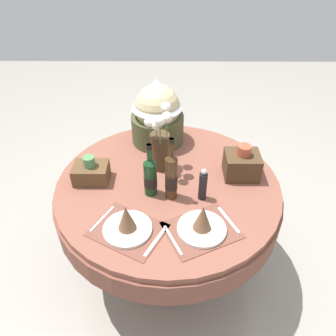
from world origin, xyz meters
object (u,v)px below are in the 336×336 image
object	(u,v)px
dining_table	(168,198)
woven_basket_side_left	(91,172)
place_setting_right	(202,224)
wine_bottle_left	(150,176)
woven_basket_side_right	(242,164)
wine_bottle_centre	(171,176)
gift_tub_back_centre	(157,110)
pepper_mill	(203,185)
flower_vase	(160,143)
place_setting_left	(127,224)

from	to	relation	value
dining_table	woven_basket_side_left	size ratio (longest dim) A/B	6.65
place_setting_right	wine_bottle_left	distance (m)	0.38
woven_basket_side_right	dining_table	bearing A→B (deg)	-170.21
dining_table	wine_bottle_centre	world-z (taller)	wine_bottle_centre
wine_bottle_left	wine_bottle_centre	size ratio (longest dim) A/B	0.86
dining_table	gift_tub_back_centre	xyz separation A→B (m)	(-0.07, 0.45, 0.35)
pepper_mill	place_setting_right	bearing A→B (deg)	-94.56
pepper_mill	dining_table	bearing A→B (deg)	145.32
place_setting_right	flower_vase	world-z (taller)	flower_vase
wine_bottle_left	woven_basket_side_right	world-z (taller)	wine_bottle_left
flower_vase	wine_bottle_centre	distance (m)	0.27
wine_bottle_left	flower_vase	bearing A→B (deg)	78.16
dining_table	place_setting_left	bearing A→B (deg)	-118.13
gift_tub_back_centre	flower_vase	bearing A→B (deg)	-85.09
dining_table	wine_bottle_centre	distance (m)	0.29
wine_bottle_left	pepper_mill	world-z (taller)	wine_bottle_left
place_setting_left	gift_tub_back_centre	size ratio (longest dim) A/B	0.97
wine_bottle_centre	pepper_mill	xyz separation A→B (m)	(0.17, -0.01, -0.05)
place_setting_right	flower_vase	bearing A→B (deg)	113.09
place_setting_right	pepper_mill	xyz separation A→B (m)	(0.02, 0.23, 0.04)
place_setting_right	gift_tub_back_centre	distance (m)	0.86
dining_table	woven_basket_side_left	world-z (taller)	woven_basket_side_left
place_setting_right	pepper_mill	bearing A→B (deg)	85.44
dining_table	place_setting_right	bearing A→B (deg)	-65.09
flower_vase	pepper_mill	distance (m)	0.36
place_setting_left	woven_basket_side_left	xyz separation A→B (m)	(-0.25, 0.38, 0.01)
wine_bottle_left	woven_basket_side_right	xyz separation A→B (m)	(0.52, 0.16, -0.04)
pepper_mill	gift_tub_back_centre	size ratio (longest dim) A/B	0.45
gift_tub_back_centre	woven_basket_side_left	world-z (taller)	gift_tub_back_centre
woven_basket_side_right	place_setting_left	bearing A→B (deg)	-144.88
place_setting_right	gift_tub_back_centre	world-z (taller)	gift_tub_back_centre
place_setting_right	wine_bottle_centre	world-z (taller)	wine_bottle_centre
wine_bottle_left	woven_basket_side_right	size ratio (longest dim) A/B	1.57
place_setting_left	flower_vase	world-z (taller)	flower_vase
place_setting_left	flower_vase	bearing A→B (deg)	73.53
dining_table	wine_bottle_centre	size ratio (longest dim) A/B	3.49
flower_vase	wine_bottle_left	size ratio (longest dim) A/B	1.27
place_setting_right	woven_basket_side_right	world-z (taller)	woven_basket_side_right
wine_bottle_centre	wine_bottle_left	bearing A→B (deg)	166.16
flower_vase	wine_bottle_left	distance (m)	0.24
place_setting_left	woven_basket_side_right	bearing A→B (deg)	35.12
wine_bottle_centre	place_setting_right	bearing A→B (deg)	-58.51
gift_tub_back_centre	wine_bottle_left	bearing A→B (deg)	-92.30
place_setting_left	gift_tub_back_centre	xyz separation A→B (m)	(0.12, 0.81, 0.18)
place_setting_right	woven_basket_side_left	xyz separation A→B (m)	(-0.61, 0.38, 0.01)
wine_bottle_centre	woven_basket_side_right	world-z (taller)	wine_bottle_centre
pepper_mill	woven_basket_side_right	world-z (taller)	woven_basket_side_right
dining_table	woven_basket_side_right	distance (m)	0.48
wine_bottle_centre	gift_tub_back_centre	xyz separation A→B (m)	(-0.09, 0.56, 0.08)
place_setting_right	wine_bottle_left	xyz separation A→B (m)	(-0.26, 0.27, 0.07)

